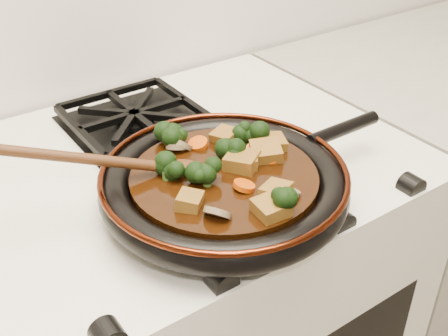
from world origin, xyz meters
TOP-DOWN VIEW (x-y plane):
  - burner_grate_front at (0.00, 1.55)m, footprint 0.23×0.23m
  - burner_grate_back at (0.00, 1.83)m, footprint 0.23×0.23m
  - skillet at (-0.01, 1.53)m, footprint 0.48×0.35m
  - braising_sauce at (-0.01, 1.53)m, footprint 0.26×0.26m
  - tofu_cube_0 at (-0.09, 1.50)m, footprint 0.05×0.05m
  - tofu_cube_1 at (0.04, 1.61)m, footprint 0.05×0.05m
  - tofu_cube_2 at (0.02, 1.53)m, footprint 0.06×0.06m
  - tofu_cube_3 at (0.09, 1.55)m, footprint 0.05×0.05m
  - tofu_cube_4 at (0.06, 1.53)m, footprint 0.06×0.06m
  - tofu_cube_5 at (0.01, 1.45)m, footprint 0.05×0.05m
  - tofu_cube_6 at (-0.01, 1.43)m, footprint 0.04×0.04m
  - tofu_cube_7 at (0.03, 1.54)m, footprint 0.05×0.05m
  - broccoli_floret_0 at (0.07, 1.58)m, footprint 0.08×0.08m
  - broccoli_floret_1 at (0.00, 1.42)m, footprint 0.08×0.08m
  - broccoli_floret_2 at (-0.02, 1.64)m, footprint 0.09×0.08m
  - broccoli_floret_3 at (0.02, 1.56)m, footprint 0.07×0.07m
  - broccoli_floret_4 at (-0.04, 1.52)m, footprint 0.09×0.09m
  - broccoli_floret_5 at (-0.08, 1.57)m, footprint 0.07×0.07m
  - carrot_coin_0 at (0.06, 1.55)m, footprint 0.03×0.03m
  - carrot_coin_1 at (0.00, 1.62)m, footprint 0.03×0.03m
  - carrot_coin_2 at (-0.01, 1.49)m, footprint 0.03×0.03m
  - carrot_coin_3 at (0.07, 1.52)m, footprint 0.03×0.03m
  - carrot_coin_4 at (-0.07, 1.59)m, footprint 0.03×0.03m
  - mushroom_slice_0 at (-0.07, 1.46)m, footprint 0.05×0.05m
  - mushroom_slice_1 at (-0.03, 1.63)m, footprint 0.05×0.05m
  - mushroom_slice_2 at (-0.02, 1.63)m, footprint 0.04×0.04m
  - mushroom_slice_3 at (0.03, 1.44)m, footprint 0.04×0.04m
  - wooden_spoon at (-0.13, 1.60)m, footprint 0.16×0.08m

SIDE VIEW (x-z plane):
  - burner_grate_front at x=0.00m, z-range 0.90..0.93m
  - burner_grate_back at x=0.00m, z-range 0.90..0.93m
  - skillet at x=-0.01m, z-range 0.92..0.97m
  - braising_sauce at x=-0.01m, z-range 0.94..0.96m
  - carrot_coin_0 at x=0.06m, z-range 0.95..0.97m
  - carrot_coin_1 at x=0.00m, z-range 0.96..0.97m
  - carrot_coin_2 at x=-0.01m, z-range 0.96..0.97m
  - carrot_coin_3 at x=0.07m, z-range 0.95..0.97m
  - carrot_coin_4 at x=-0.07m, z-range 0.96..0.97m
  - mushroom_slice_0 at x=-0.07m, z-range 0.95..0.98m
  - mushroom_slice_1 at x=-0.03m, z-range 0.96..0.98m
  - mushroom_slice_2 at x=-0.02m, z-range 0.95..0.98m
  - mushroom_slice_3 at x=0.03m, z-range 0.95..0.98m
  - tofu_cube_0 at x=-0.09m, z-range 0.95..0.98m
  - tofu_cube_7 at x=0.03m, z-range 0.96..0.98m
  - tofu_cube_1 at x=0.04m, z-range 0.95..0.98m
  - tofu_cube_3 at x=0.09m, z-range 0.95..0.98m
  - tofu_cube_5 at x=0.01m, z-range 0.95..0.98m
  - tofu_cube_6 at x=-0.01m, z-range 0.95..0.98m
  - tofu_cube_4 at x=0.06m, z-range 0.95..0.98m
  - tofu_cube_2 at x=0.02m, z-range 0.95..0.98m
  - broccoli_floret_5 at x=-0.08m, z-range 0.94..1.00m
  - broccoli_floret_3 at x=0.02m, z-range 0.94..1.00m
  - broccoli_floret_0 at x=0.07m, z-range 0.94..1.01m
  - broccoli_floret_4 at x=-0.04m, z-range 0.94..1.01m
  - broccoli_floret_2 at x=-0.02m, z-range 0.94..1.01m
  - broccoli_floret_1 at x=0.00m, z-range 0.94..1.00m
  - wooden_spoon at x=-0.13m, z-range 0.85..1.12m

